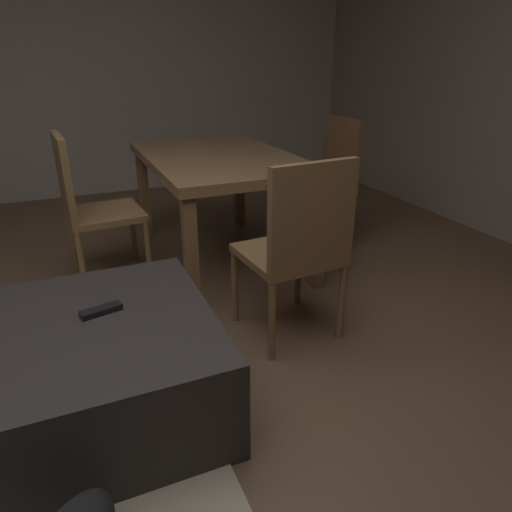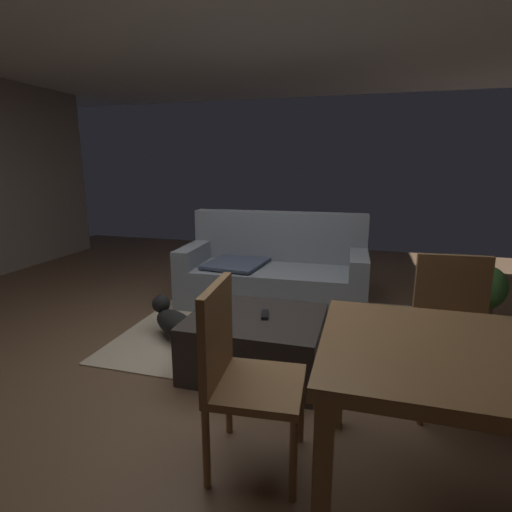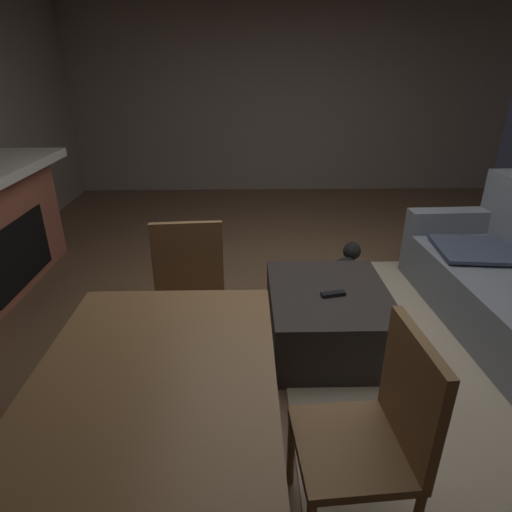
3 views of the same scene
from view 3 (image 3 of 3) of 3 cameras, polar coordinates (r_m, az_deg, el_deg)
name	(u,v)px [view 3 (image 3 of 3)]	position (r m, az deg, el deg)	size (l,w,h in m)	color
floor	(318,317)	(3.38, 8.32, -8.10)	(9.00, 9.00, 0.00)	brown
wall_left	(283,101)	(6.60, 3.66, 19.93)	(0.12, 6.62, 2.59)	gray
area_rug	(421,340)	(3.30, 21.21, -10.45)	(2.60, 2.00, 0.01)	tan
ottoman_coffee_table	(327,317)	(3.00, 9.54, -8.09)	(0.95, 0.79, 0.42)	#2D2826
tv_remote	(333,294)	(2.84, 10.28, -5.02)	(0.05, 0.16, 0.02)	black
dining_table	(152,406)	(1.70, -13.74, -18.91)	(1.44, 0.92, 0.74)	brown
dining_chair_north	(378,427)	(1.83, 15.96, -21.17)	(0.47, 0.47, 0.93)	brown
dining_chair_west	(189,290)	(2.67, -8.97, -4.56)	(0.47, 0.47, 0.93)	brown
small_dog	(342,270)	(3.76, 11.48, -1.83)	(0.58, 0.48, 0.30)	black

